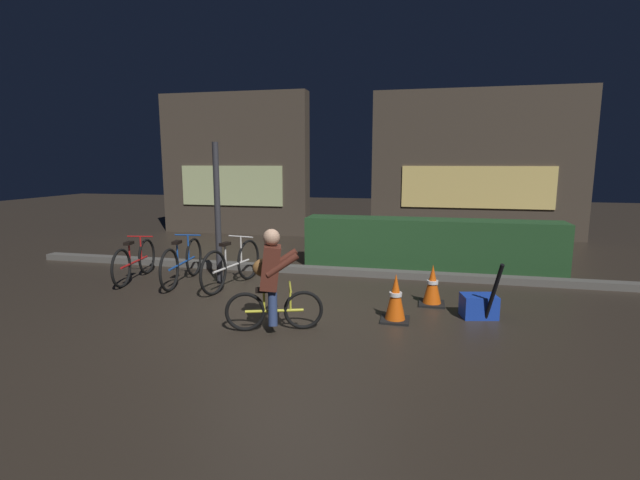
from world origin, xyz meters
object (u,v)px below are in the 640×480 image
Objects in this scene: parked_bike_leftmost at (135,261)px; cyclist at (272,279)px; closed_umbrella at (493,293)px; street_post at (218,214)px; traffic_cone_far at (432,286)px; traffic_cone_near at (396,298)px; parked_bike_left_mid at (182,262)px; blue_crate at (479,306)px; parked_bike_center_left at (232,265)px.

cyclist is (3.08, -1.75, 0.29)m from parked_bike_leftmost.
parked_bike_leftmost is 3.55m from cyclist.
parked_bike_leftmost is at bearing -124.13° from closed_umbrella.
street_post reaches higher than traffic_cone_far.
parked_bike_left_mid is at bearing 162.72° from traffic_cone_near.
street_post is 1.02m from parked_bike_left_mid.
traffic_cone_far is (4.99, -0.30, -0.05)m from parked_bike_leftmost.
traffic_cone_near is 1.42× the size of blue_crate.
traffic_cone_near is at bearing -102.94° from parked_bike_center_left.
parked_bike_leftmost is 5.63m from blue_crate.
parked_bike_center_left is (0.91, -0.03, 0.01)m from parked_bike_left_mid.
traffic_cone_near is at bearing -23.20° from street_post.
closed_umbrella is (5.72, -0.96, 0.07)m from parked_bike_leftmost.
parked_bike_center_left is at bearing 107.74° from cyclist.
parked_bike_leftmost is at bearing 166.16° from traffic_cone_near.
parked_bike_center_left is 3.92× the size of blue_crate.
traffic_cone_far is at bearing 18.70° from cyclist.
traffic_cone_near is at bearing -112.85° from parked_bike_leftmost.
parked_bike_center_left is 2.96× the size of traffic_cone_far.
cyclist is (2.18, -1.77, 0.27)m from parked_bike_left_mid.
blue_crate is (4.69, -0.73, -0.21)m from parked_bike_left_mid.
cyclist reaches higher than parked_bike_left_mid.
parked_bike_left_mid is (-0.59, -0.17, -0.81)m from street_post.
parked_bike_center_left is 2.93m from traffic_cone_near.
traffic_cone_far is at bearing -102.46° from parked_bike_leftmost.
blue_crate is (0.60, -0.41, -0.13)m from traffic_cone_far.
street_post is 2.76× the size of closed_umbrella.
street_post is 1.88× the size of cyclist.
parked_bike_left_mid is at bearing 97.26° from parked_bike_center_left.
parked_bike_leftmost is 0.90m from parked_bike_left_mid.
traffic_cone_far is at bearing -100.79° from parked_bike_left_mid.
cyclist reaches higher than parked_bike_leftmost.
traffic_cone_near is at bearing 5.33° from cyclist.
street_post is at bearing 156.80° from traffic_cone_near.
cyclist is (-1.44, -0.64, 0.33)m from traffic_cone_near.
street_post is at bearing 172.09° from traffic_cone_far.
parked_bike_center_left is 2.76× the size of traffic_cone_near.
street_post is 1.37× the size of parked_bike_left_mid.
parked_bike_left_mid is 2.82m from cyclist.
traffic_cone_far is (3.18, -0.29, -0.08)m from parked_bike_center_left.
cyclist is at bearing -50.62° from street_post.
street_post is at bearing -129.77° from closed_umbrella.
parked_bike_center_left reaches higher than blue_crate.
street_post is at bearing -80.17° from parked_bike_left_mid.
parked_bike_left_mid is 3.88× the size of blue_crate.
parked_bike_center_left is 1.38× the size of cyclist.
street_post is at bearing 110.86° from cyclist.
closed_umbrella is (1.20, 0.15, 0.10)m from traffic_cone_near.
blue_crate is (5.58, -0.71, -0.19)m from parked_bike_leftmost.
parked_bike_leftmost is 1.27× the size of cyclist.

